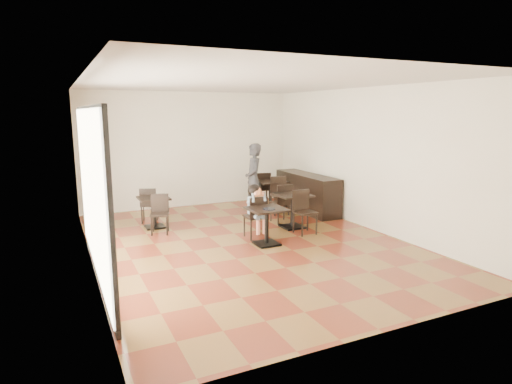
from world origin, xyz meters
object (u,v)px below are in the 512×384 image
child_table (267,226)px  cafe_table_back (270,195)px  child (255,211)px  cafe_table_left (154,212)px  chair_back_a (262,189)px  cafe_table_mid (292,211)px  chair_mid_b (305,212)px  chair_mid_a (281,203)px  adult_patron (254,179)px  child_chair (255,217)px  chair_left_b (159,214)px  chair_left_a (149,205)px  chair_back_b (280,196)px

child_table → cafe_table_back: cafe_table_back is taller
child → cafe_table_left: 2.48m
cafe_table_left → chair_back_a: size_ratio=0.73×
cafe_table_mid → cafe_table_back: cafe_table_back is taller
cafe_table_back → chair_back_a: (0.00, 0.55, 0.08)m
child_table → chair_mid_b: chair_mid_b is taller
child → cafe_table_left: size_ratio=1.60×
child_table → chair_back_a: (1.51, 3.30, 0.11)m
chair_mid_a → chair_back_a: 1.90m
child → cafe_table_mid: child is taller
adult_patron → cafe_table_back: adult_patron is taller
cafe_table_mid → cafe_table_back: bearing=78.3°
child_chair → adult_patron: adult_patron is taller
chair_left_b → chair_left_a: bearing=108.3°
chair_mid_a → child_chair: bearing=38.2°
child → chair_back_a: child is taller
cafe_table_left → chair_mid_a: (2.89, -0.83, 0.12)m
child → cafe_table_mid: 1.19m
cafe_table_left → child_table: bearing=-52.2°
child_chair → cafe_table_mid: size_ratio=1.15×
adult_patron → cafe_table_left: (-2.63, -0.18, -0.57)m
cafe_table_mid → chair_back_b: size_ratio=0.81×
adult_patron → chair_back_b: bearing=82.4°
child_table → child_chair: child_chair is taller
child_chair → chair_mid_b: 1.14m
cafe_table_mid → chair_back_b: (0.38, 1.31, 0.09)m
child → chair_left_a: 2.89m
chair_mid_a → chair_left_a: 3.20m
child_chair → chair_mid_a: size_ratio=0.95×
cafe_table_left → adult_patron: bearing=3.9°
chair_mid_a → chair_left_a: size_ratio=1.11×
child → chair_left_b: child is taller
child → chair_back_a: (1.51, 2.75, -0.08)m
child → cafe_table_left: child is taller
chair_left_a → chair_back_b: size_ratio=0.88×
cafe_table_left → chair_left_a: size_ratio=0.83×
child_chair → chair_back_b: size_ratio=0.93×
cafe_table_mid → cafe_table_back: 1.90m
cafe_table_left → cafe_table_back: size_ratio=0.88×
cafe_table_mid → chair_left_b: 3.01m
child → chair_mid_b: bearing=-10.2°
cafe_table_left → chair_left_b: (0.00, -0.55, 0.07)m
child_chair → cafe_table_left: child_chair is taller
chair_back_b → cafe_table_back: bearing=103.4°
child_chair → cafe_table_back: child_chair is taller
child_chair → chair_back_b: 2.24m
child → cafe_table_mid: size_ratio=1.44×
child → chair_back_b: 2.24m
chair_mid_b → chair_left_b: 3.20m
cafe_table_mid → chair_mid_a: chair_mid_a is taller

